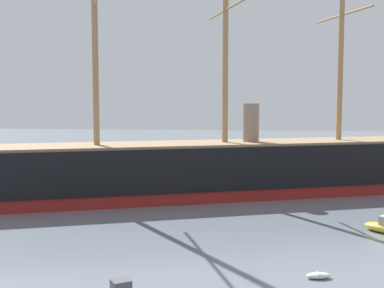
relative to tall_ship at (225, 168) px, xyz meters
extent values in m
cube|color=maroon|center=(0.00, 0.00, -3.21)|extent=(60.52, 29.00, 1.59)
cube|color=black|center=(0.00, 0.00, 0.42)|extent=(63.04, 30.21, 5.67)
ellipsoid|color=black|center=(-27.53, -9.76, -0.37)|extent=(13.64, 11.90, 7.26)
cube|color=#9E7F5B|center=(0.00, 0.00, 3.43)|extent=(61.59, 29.06, 0.34)
cylinder|color=#A37A4C|center=(-16.46, -5.84, 18.00)|extent=(0.79, 0.79, 29.49)
cylinder|color=#A37A4C|center=(-16.46, -5.84, 21.54)|extent=(5.39, 14.47, 0.32)
cylinder|color=#A37A4C|center=(0.00, 0.00, 18.00)|extent=(0.79, 0.79, 29.49)
cylinder|color=#A37A4C|center=(0.00, 0.00, 21.54)|extent=(5.39, 14.47, 0.32)
cylinder|color=#A37A4C|center=(16.46, 5.84, 18.00)|extent=(0.79, 0.79, 29.49)
cylinder|color=#A37A4C|center=(16.46, 5.84, 21.54)|extent=(5.39, 14.47, 0.32)
cylinder|color=gray|center=(3.59, 1.27, 6.09)|extent=(2.27, 2.27, 5.67)
cube|color=#4C4C51|center=(-5.42, -37.48, -2.79)|extent=(1.61, 1.57, 0.93)
ellipsoid|color=silver|center=(8.32, -31.26, -3.78)|extent=(2.04, 1.18, 0.45)
cube|color=#B2ADA3|center=(8.32, -31.26, -3.60)|extent=(0.30, 0.73, 0.07)
ellipsoid|color=gold|center=(16.87, -17.34, -3.52)|extent=(4.22, 4.00, 0.96)
ellipsoid|color=gray|center=(-5.64, 8.69, -3.65)|extent=(2.19, 3.89, 0.71)
cube|color=beige|center=(-5.58, 8.87, -3.25)|extent=(0.87, 1.07, 0.37)
cylinder|color=silver|center=(-5.69, 8.51, -1.29)|extent=(0.09, 0.09, 4.29)
camera|label=1|loc=(2.53, -68.64, 9.63)|focal=46.47mm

